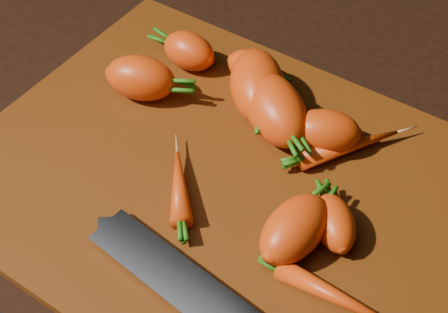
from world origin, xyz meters
The scene contains 14 objects.
ground centered at (0.00, 0.00, -0.01)m, with size 2.00×2.00×0.01m, color black.
cutting_board centered at (0.00, 0.00, 0.01)m, with size 0.50×0.40×0.01m, color #5C2B0B.
carrot_0 centered at (-0.14, 0.05, 0.04)m, with size 0.08×0.05×0.05m, color #E93D07.
carrot_1 centered at (-0.12, 0.12, 0.03)m, with size 0.06×0.04×0.04m, color #E93D07.
carrot_2 centered at (0.01, 0.09, 0.04)m, with size 0.10×0.06×0.06m, color #E93D07.
carrot_3 centered at (0.10, -0.03, 0.04)m, with size 0.08×0.05×0.05m, color #E93D07.
carrot_4 centered at (0.07, 0.09, 0.04)m, with size 0.07×0.05×0.05m, color #E93D07.
carrot_5 centered at (-0.05, 0.14, 0.03)m, with size 0.06×0.04×0.04m, color #E93D07.
carrot_6 centered at (0.13, 0.00, 0.03)m, with size 0.06×0.04×0.04m, color #E93D07.
carrot_7 centered at (0.10, 0.10, 0.02)m, with size 0.11×0.02×0.02m, color #E93D07.
carrot_8 centered at (0.17, -0.06, 0.02)m, with size 0.12×0.02×0.02m, color #E93D07.
carrot_9 centered at (-0.02, -0.04, 0.02)m, with size 0.09×0.02×0.02m, color #E93D07.
carrot_10 centered at (-0.02, 0.11, 0.04)m, with size 0.10×0.06×0.06m, color #E93D07.
knife centered at (0.09, -0.13, 0.02)m, with size 0.38×0.07×0.02m.
Camera 1 is at (0.23, -0.33, 0.50)m, focal length 50.00 mm.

